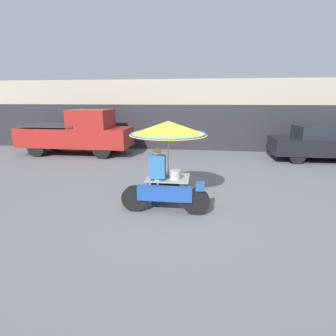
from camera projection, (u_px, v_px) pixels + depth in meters
name	position (u px, v px, depth m)	size (l,w,h in m)	color
ground_plane	(170.00, 211.00, 6.32)	(36.00, 36.00, 0.00)	slate
shopfront_building	(190.00, 115.00, 14.39)	(28.00, 2.06, 3.58)	#B2A893
vendor_motorcycle_cart	(168.00, 141.00, 6.32)	(2.08, 1.89, 2.10)	black
vendor_person	(157.00, 174.00, 6.35)	(0.38, 0.22, 1.51)	navy
parked_car	(327.00, 143.00, 11.26)	(4.64, 1.80, 1.49)	black
pickup_truck	(78.00, 133.00, 12.51)	(5.28, 1.83, 2.13)	black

